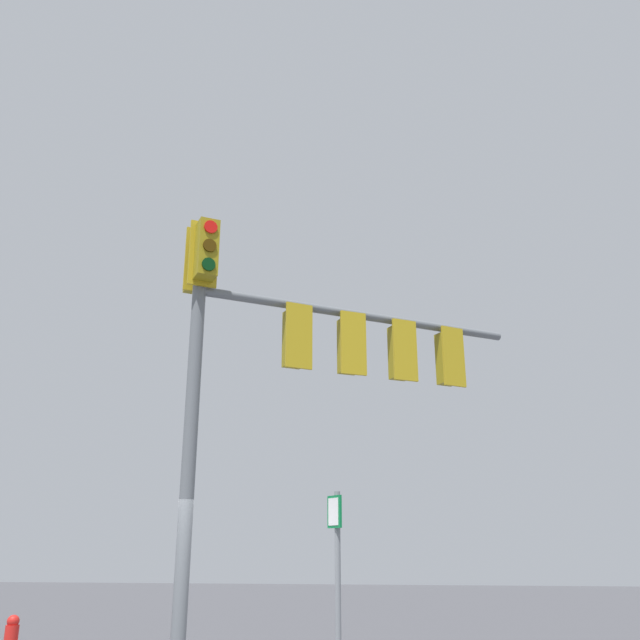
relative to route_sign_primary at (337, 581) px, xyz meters
The scene contains 2 objects.
signal_mast_assembly 3.72m from the route_sign_primary, 62.92° to the right, with size 5.12×3.53×6.61m.
route_sign_primary is the anchor object (origin of this frame).
Camera 1 is at (-2.77, 8.64, 1.88)m, focal length 38.10 mm.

